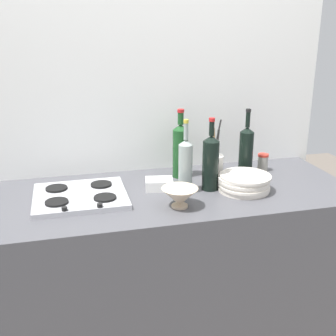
% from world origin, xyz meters
% --- Properties ---
extents(counter_block, '(1.80, 0.70, 0.90)m').
position_xyz_m(counter_block, '(0.00, 0.00, 0.45)').
color(counter_block, '#4C4C51').
rests_on(counter_block, ground).
extents(backsplash_panel, '(1.90, 0.06, 2.34)m').
position_xyz_m(backsplash_panel, '(0.00, 0.38, 1.17)').
color(backsplash_panel, white).
rests_on(backsplash_panel, ground).
extents(stovetop_hob, '(0.42, 0.37, 0.04)m').
position_xyz_m(stovetop_hob, '(-0.41, 0.02, 0.91)').
color(stovetop_hob, '#B2B2B7').
rests_on(stovetop_hob, counter_block).
extents(plate_stack, '(0.25, 0.25, 0.08)m').
position_xyz_m(plate_stack, '(0.36, -0.07, 0.94)').
color(plate_stack, silver).
rests_on(plate_stack, counter_block).
extents(wine_bottle_leftmost, '(0.07, 0.07, 0.35)m').
position_xyz_m(wine_bottle_leftmost, '(0.08, -0.02, 1.03)').
color(wine_bottle_leftmost, gray).
rests_on(wine_bottle_leftmost, counter_block).
extents(wine_bottle_mid_left, '(0.08, 0.08, 0.35)m').
position_xyz_m(wine_bottle_mid_left, '(0.20, -0.02, 1.04)').
color(wine_bottle_mid_left, black).
rests_on(wine_bottle_mid_left, counter_block).
extents(wine_bottle_mid_right, '(0.07, 0.07, 0.35)m').
position_xyz_m(wine_bottle_mid_right, '(0.45, 0.13, 1.04)').
color(wine_bottle_mid_right, black).
rests_on(wine_bottle_mid_right, counter_block).
extents(wine_bottle_rightmost, '(0.08, 0.08, 0.36)m').
position_xyz_m(wine_bottle_rightmost, '(0.11, 0.19, 1.05)').
color(wine_bottle_rightmost, '#19471E').
rests_on(wine_bottle_rightmost, counter_block).
extents(mixing_bowl, '(0.16, 0.16, 0.09)m').
position_xyz_m(mixing_bowl, '(0.01, -0.18, 0.95)').
color(mixing_bowl, beige).
rests_on(mixing_bowl, counter_block).
extents(butter_dish, '(0.15, 0.12, 0.05)m').
position_xyz_m(butter_dish, '(-0.03, 0.05, 0.93)').
color(butter_dish, white).
rests_on(butter_dish, counter_block).
extents(utensil_crock, '(0.10, 0.10, 0.33)m').
position_xyz_m(utensil_crock, '(0.26, 0.10, 0.97)').
color(utensil_crock, silver).
rests_on(utensil_crock, counter_block).
extents(condiment_jar_front, '(0.06, 0.06, 0.09)m').
position_xyz_m(condiment_jar_front, '(0.57, 0.17, 0.95)').
color(condiment_jar_front, '#9E998C').
rests_on(condiment_jar_front, counter_block).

